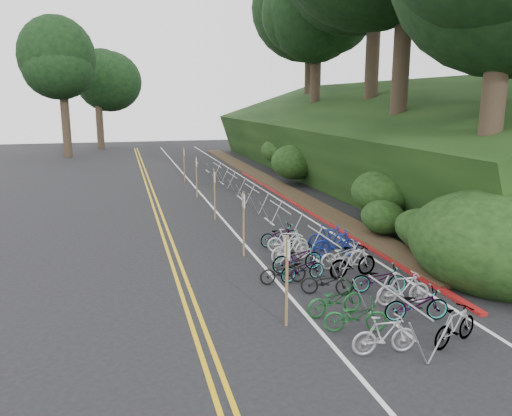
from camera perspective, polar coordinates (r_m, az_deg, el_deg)
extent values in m
plane|color=black|center=(14.43, 1.04, -11.58)|extent=(120.00, 120.00, 0.00)
cube|color=gold|center=(23.46, -10.87, -2.31)|extent=(0.12, 80.00, 0.01)
cube|color=gold|center=(23.48, -10.14, -2.27)|extent=(0.12, 80.00, 0.01)
cube|color=silver|center=(23.88, -3.32, -1.85)|extent=(0.12, 80.00, 0.01)
cube|color=silver|center=(25.04, 6.13, -1.23)|extent=(0.12, 80.00, 0.01)
cube|color=silver|center=(13.93, 16.13, -13.00)|extent=(0.10, 1.60, 0.01)
cube|color=silver|center=(18.92, 6.74, -5.74)|extent=(0.10, 1.60, 0.01)
cube|color=silver|center=(24.38, 1.52, -1.54)|extent=(0.10, 1.60, 0.01)
cube|color=silver|center=(30.04, -1.75, 1.11)|extent=(0.10, 1.60, 0.01)
cube|color=silver|center=(35.81, -3.97, 2.92)|extent=(0.10, 1.60, 0.01)
cube|color=silver|center=(41.64, -5.58, 4.22)|extent=(0.10, 1.60, 0.01)
cube|color=silver|center=(47.52, -6.80, 5.19)|extent=(0.10, 1.60, 0.01)
cube|color=maroon|center=(27.02, 5.60, -0.11)|extent=(0.25, 28.00, 0.10)
cube|color=black|center=(38.81, 11.34, 7.60)|extent=(12.32, 44.00, 9.11)
cube|color=#382819|center=(36.56, 1.11, 3.26)|extent=(1.40, 44.00, 0.16)
ellipsoid|color=#284C19|center=(19.68, 19.09, -2.51)|extent=(2.00, 2.80, 1.60)
ellipsoid|color=#284C19|center=(24.13, 14.16, 1.70)|extent=(2.60, 3.64, 2.08)
ellipsoid|color=#284C19|center=(29.87, 10.64, 4.71)|extent=(2.20, 3.08, 1.76)
ellipsoid|color=#284C19|center=(34.89, 4.26, 5.25)|extent=(3.00, 4.20, 2.40)
ellipsoid|color=#284C19|center=(40.75, 2.40, 6.52)|extent=(2.40, 3.36, 1.92)
ellipsoid|color=#284C19|center=(44.88, 2.46, 7.94)|extent=(2.80, 3.92, 2.24)
ellipsoid|color=#284C19|center=(22.07, 14.31, -1.01)|extent=(1.80, 2.52, 1.44)
ellipsoid|color=#284C19|center=(33.74, 8.97, 6.67)|extent=(3.20, 4.48, 2.56)
ellipsoid|color=black|center=(18.21, 25.60, -3.67)|extent=(5.28, 6.16, 3.52)
cylinder|color=#2D2319|center=(20.52, 25.15, 7.41)|extent=(0.85, 0.85, 6.60)
cylinder|color=#2D2319|center=(24.40, 25.68, 13.54)|extent=(0.93, 0.93, 8.12)
cylinder|color=#2D2319|center=(28.71, 16.08, 12.79)|extent=(0.91, 0.91, 7.61)
cylinder|color=#2D2319|center=(36.95, 13.07, 14.62)|extent=(0.96, 0.96, 8.63)
cylinder|color=#2D2319|center=(43.77, 6.78, 12.92)|extent=(0.88, 0.88, 7.11)
ellipsoid|color=black|center=(44.31, 7.00, 21.22)|extent=(9.48, 9.48, 9.00)
cylinder|color=#2D2319|center=(52.16, 6.09, 14.16)|extent=(0.93, 0.93, 8.12)
ellipsoid|color=black|center=(52.93, 6.29, 22.24)|extent=(11.28, 11.28, 10.72)
cylinder|color=#2D2319|center=(54.99, -20.89, 8.89)|extent=(0.85, 0.85, 6.60)
ellipsoid|color=black|center=(55.04, -21.38, 15.13)|extent=(9.03, 9.03, 8.57)
cylinder|color=#2D2319|center=(62.78, -17.42, 9.23)|extent=(0.82, 0.82, 6.09)
ellipsoid|color=black|center=(62.77, -17.75, 14.16)|extent=(7.90, 7.90, 7.50)
cylinder|color=#9A9DA3|center=(12.99, 15.91, -9.64)|extent=(0.05, 2.97, 0.05)
cylinder|color=#9A9DA3|center=(12.01, 18.04, -14.52)|extent=(0.55, 0.04, 1.08)
cylinder|color=#9A9DA3|center=(12.31, 20.29, -14.01)|extent=(0.55, 0.04, 1.08)
cylinder|color=#9A9DA3|center=(14.18, 11.89, -9.90)|extent=(0.55, 0.04, 1.08)
cylinder|color=#9A9DA3|center=(14.43, 13.91, -9.60)|extent=(0.55, 0.04, 1.08)
cylinder|color=#9A9DA3|center=(17.67, 7.73, -3.20)|extent=(0.05, 3.00, 0.05)
cylinder|color=#9A9DA3|center=(16.51, 8.65, -6.45)|extent=(0.58, 0.04, 1.13)
cylinder|color=#9A9DA3|center=(16.73, 10.42, -6.25)|extent=(0.58, 0.04, 1.13)
cylinder|color=#9A9DA3|center=(18.98, 5.27, -3.85)|extent=(0.58, 0.04, 1.13)
cylinder|color=#9A9DA3|center=(19.18, 6.84, -3.72)|extent=(0.58, 0.04, 1.13)
cylinder|color=#9A9DA3|center=(22.23, 2.76, 0.12)|extent=(0.05, 3.00, 0.05)
cylinder|color=#9A9DA3|center=(20.98, 3.19, -2.24)|extent=(0.58, 0.04, 1.13)
cylinder|color=#9A9DA3|center=(21.16, 4.63, -2.14)|extent=(0.58, 0.04, 1.13)
cylinder|color=#9A9DA3|center=(23.58, 1.06, -0.59)|extent=(0.58, 0.04, 1.13)
cylinder|color=#9A9DA3|center=(23.74, 2.36, -0.51)|extent=(0.58, 0.04, 1.13)
cylinder|color=#9A9DA3|center=(26.94, -0.49, 2.29)|extent=(0.05, 3.00, 0.05)
cylinder|color=#9A9DA3|center=(25.65, -0.30, 0.47)|extent=(0.58, 0.04, 1.13)
cylinder|color=#9A9DA3|center=(25.79, 0.90, 0.54)|extent=(0.58, 0.04, 1.13)
cylinder|color=#9A9DA3|center=(28.31, -1.75, 1.60)|extent=(0.58, 0.04, 1.13)
cylinder|color=#9A9DA3|center=(28.44, -0.65, 1.65)|extent=(0.58, 0.04, 1.13)
cylinder|color=#9A9DA3|center=(31.74, -2.77, 3.81)|extent=(0.05, 3.00, 0.05)
cylinder|color=#9A9DA3|center=(30.42, -2.71, 2.34)|extent=(0.58, 0.04, 1.13)
cylinder|color=#9A9DA3|center=(30.55, -1.69, 2.39)|extent=(0.58, 0.04, 1.13)
cylinder|color=#9A9DA3|center=(33.13, -3.76, 3.15)|extent=(0.58, 0.04, 1.13)
cylinder|color=#9A9DA3|center=(33.24, -2.81, 3.20)|extent=(0.58, 0.04, 1.13)
cylinder|color=#9A9DA3|center=(36.59, -4.46, 4.93)|extent=(0.05, 3.00, 0.05)
cylinder|color=#9A9DA3|center=(35.26, -4.47, 3.70)|extent=(0.58, 0.04, 1.13)
cylinder|color=#9A9DA3|center=(35.37, -3.57, 3.74)|extent=(0.58, 0.04, 1.13)
cylinder|color=#9A9DA3|center=(37.99, -5.25, 4.31)|extent=(0.58, 0.04, 1.13)
cylinder|color=#9A9DA3|center=(38.09, -4.42, 4.35)|extent=(0.58, 0.04, 1.13)
cylinder|color=brown|center=(13.06, 3.54, -8.38)|extent=(0.08, 0.08, 2.47)
cube|color=silver|center=(12.78, 3.59, -4.66)|extent=(0.02, 0.40, 0.50)
cylinder|color=brown|center=(18.76, -1.42, -1.86)|extent=(0.08, 0.08, 2.50)
cube|color=silver|center=(18.55, -1.44, 0.83)|extent=(0.02, 0.40, 0.50)
cylinder|color=brown|center=(24.49, -4.75, 1.47)|extent=(0.08, 0.08, 2.50)
cube|color=silver|center=(24.34, -4.79, 3.55)|extent=(0.02, 0.40, 0.50)
cylinder|color=brown|center=(30.33, -6.81, 3.53)|extent=(0.08, 0.08, 2.50)
cube|color=silver|center=(30.21, -6.85, 5.22)|extent=(0.02, 0.40, 0.50)
cylinder|color=brown|center=(36.22, -8.21, 4.92)|extent=(0.08, 0.08, 2.50)
cube|color=silver|center=(36.12, -8.25, 6.34)|extent=(0.02, 0.40, 0.50)
imported|color=black|center=(16.27, 3.10, -7.23)|extent=(0.56, 1.56, 0.82)
imported|color=#9E9EA3|center=(12.35, 14.47, -13.87)|extent=(0.57, 1.62, 0.96)
imported|color=slate|center=(13.30, 21.82, -12.39)|extent=(0.99, 1.67, 0.97)
imported|color=#144C1E|center=(13.30, 11.30, -11.98)|extent=(0.92, 1.72, 0.86)
imported|color=slate|center=(14.30, 17.87, -10.42)|extent=(0.88, 1.84, 0.93)
imported|color=#144C1E|center=(14.13, 9.01, -10.29)|extent=(0.81, 1.78, 0.90)
imported|color=#9E9EA3|center=(15.19, 16.48, -8.82)|extent=(0.56, 1.68, 1.00)
imported|color=black|center=(15.49, 8.11, -8.32)|extent=(1.11, 1.69, 0.84)
imported|color=slate|center=(15.95, 13.91, -7.86)|extent=(1.01, 1.78, 0.88)
imported|color=slate|center=(16.55, 5.32, -6.87)|extent=(0.81, 1.67, 0.84)
imported|color=slate|center=(17.05, 11.02, -6.03)|extent=(0.77, 1.86, 1.09)
imported|color=slate|center=(17.37, 4.73, -5.68)|extent=(0.84, 1.92, 0.98)
imported|color=beige|center=(17.96, 9.95, -5.29)|extent=(0.79, 1.83, 0.94)
imported|color=beige|center=(18.36, 3.97, -4.56)|extent=(1.01, 1.80, 1.04)
imported|color=navy|center=(19.06, 9.11, -4.00)|extent=(0.67, 1.83, 1.08)
imported|color=beige|center=(19.42, 3.62, -3.76)|extent=(0.88, 1.64, 0.95)
imported|color=navy|center=(20.07, 8.34, -3.28)|extent=(0.79, 1.70, 0.98)
imported|color=slate|center=(20.33, 2.68, -3.08)|extent=(0.93, 1.80, 0.90)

